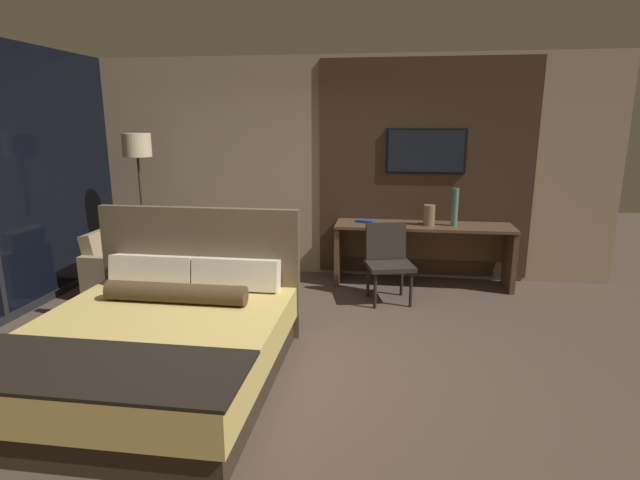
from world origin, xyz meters
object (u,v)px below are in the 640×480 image
(tv, at_px, (426,151))
(vase_short, at_px, (429,215))
(desk, at_px, (423,242))
(desk_chair, at_px, (388,256))
(book, at_px, (366,221))
(bed, at_px, (157,344))
(armchair_by_window, at_px, (122,273))
(vase_tall, at_px, (455,207))
(floor_lamp, at_px, (138,158))

(tv, relative_size, vase_short, 3.93)
(desk, xyz_separation_m, desk_chair, (-0.42, -0.63, -0.02))
(tv, xyz_separation_m, desk_chair, (-0.42, -0.86, -1.12))
(desk, height_order, book, book)
(bed, height_order, vase_short, bed)
(tv, height_order, armchair_by_window, tv)
(vase_tall, relative_size, book, 1.79)
(armchair_by_window, relative_size, floor_lamp, 0.41)
(tv, bearing_deg, book, -162.53)
(desk_chair, relative_size, floor_lamp, 0.47)
(desk, xyz_separation_m, vase_tall, (0.35, -0.07, 0.46))
(bed, xyz_separation_m, book, (1.47, 2.76, 0.47))
(desk_chair, bearing_deg, vase_tall, 21.67)
(tv, xyz_separation_m, floor_lamp, (-3.47, -0.62, -0.07))
(tv, xyz_separation_m, armchair_by_window, (-3.52, -1.12, -1.38))
(vase_tall, height_order, book, vase_tall)
(vase_tall, bearing_deg, tv, 139.92)
(floor_lamp, distance_m, vase_short, 3.60)
(tv, height_order, book, tv)
(desk_chair, relative_size, armchair_by_window, 1.15)
(bed, height_order, book, bed)
(bed, distance_m, tv, 3.93)
(bed, bearing_deg, vase_tall, 46.68)
(bed, height_order, desk, bed)
(desk, bearing_deg, bed, -128.35)
(floor_lamp, distance_m, book, 2.89)
(bed, height_order, floor_lamp, floor_lamp)
(armchair_by_window, height_order, vase_tall, vase_tall)
(tv, relative_size, vase_tall, 2.15)
(armchair_by_window, distance_m, vase_short, 3.72)
(desk, height_order, vase_short, vase_short)
(vase_short, bearing_deg, armchair_by_window, -167.19)
(armchair_by_window, xyz_separation_m, vase_short, (3.58, 0.81, 0.63))
(desk, bearing_deg, armchair_by_window, -165.77)
(tv, relative_size, floor_lamp, 0.53)
(armchair_by_window, relative_size, book, 2.99)
(bed, distance_m, book, 3.17)
(book, bearing_deg, tv, 17.47)
(tv, height_order, desk_chair, tv)
(desk_chair, xyz_separation_m, book, (-0.29, 0.64, 0.27))
(desk, relative_size, armchair_by_window, 2.82)
(desk_chair, relative_size, vase_tall, 1.92)
(desk, height_order, vase_tall, vase_tall)
(tv, distance_m, vase_short, 0.81)
(bed, height_order, tv, tv)
(desk, distance_m, vase_tall, 0.59)
(desk_chair, relative_size, vase_short, 3.51)
(book, bearing_deg, floor_lamp, -171.89)
(desk, distance_m, desk_chair, 0.76)
(tv, distance_m, desk_chair, 1.48)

